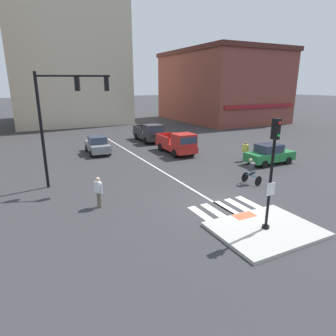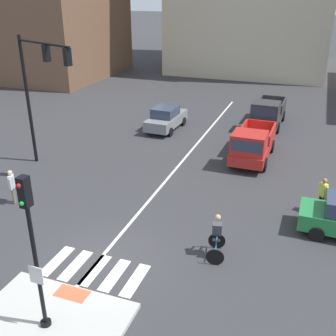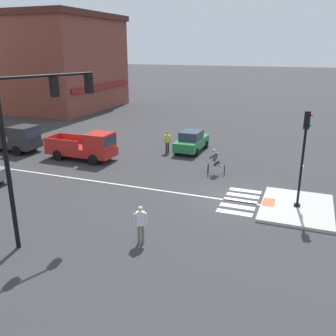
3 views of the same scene
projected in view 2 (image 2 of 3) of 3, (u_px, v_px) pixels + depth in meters
name	position (u px, v px, depth m)	size (l,w,h in m)	color
ground_plane	(101.00, 262.00, 14.91)	(300.00, 300.00, 0.00)	#333335
traffic_island	(46.00, 326.00, 12.01)	(4.54, 3.49, 0.15)	#B2AFA8
tactile_pad_front	(72.00, 293.00, 13.18)	(1.10, 0.60, 0.01)	#DB5B38
signal_pole	(33.00, 242.00, 10.78)	(0.44, 0.38, 4.83)	black
crosswalk_stripe_a	(57.00, 261.00, 15.00)	(0.44, 1.80, 0.01)	silver
crosswalk_stripe_b	(76.00, 265.00, 14.75)	(0.44, 1.80, 0.01)	silver
crosswalk_stripe_c	(95.00, 270.00, 14.50)	(0.44, 1.80, 0.01)	silver
crosswalk_stripe_d	(115.00, 275.00, 14.25)	(0.44, 1.80, 0.01)	silver
crosswalk_stripe_e	(135.00, 280.00, 14.00)	(0.44, 1.80, 0.01)	silver
lane_centre_line	(182.00, 161.00, 23.52)	(0.14, 28.00, 0.01)	silver
traffic_light_mast	(38.00, 81.00, 20.81)	(4.05, 1.71, 7.00)	black
car_grey_westbound_distant	(166.00, 118.00, 28.41)	(1.97, 4.16, 1.64)	slate
pickup_truck_red_eastbound_far	(252.00, 145.00, 23.11)	(2.11, 5.13, 2.08)	red
pickup_truck_charcoal_eastbound_distant	(267.00, 114.00, 28.82)	(2.15, 5.14, 2.08)	#2D2D30
cyclist	(217.00, 236.00, 14.95)	(0.84, 1.19, 1.68)	black
pedestrian_at_curb_left	(12.00, 184.00, 18.58)	(0.37, 0.49, 1.67)	#6B6051
pedestrian_waiting_far_side	(323.00, 193.00, 17.82)	(0.41, 0.43, 1.67)	black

